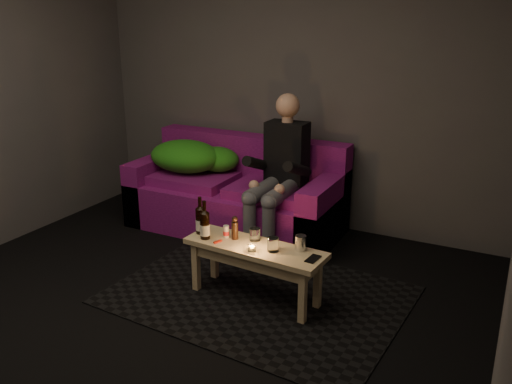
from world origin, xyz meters
TOP-DOWN VIEW (x-y plane):
  - floor at (0.00, 0.00)m, footprint 4.50×4.50m
  - room at (0.00, 0.47)m, footprint 4.50×4.50m
  - rug at (0.42, 0.74)m, footprint 2.11×1.60m
  - sofa at (-0.35, 1.82)m, footprint 1.94×0.87m
  - green_blanket at (-0.84, 1.81)m, footprint 0.85×0.58m
  - person at (0.14, 1.66)m, footprint 0.35×0.80m
  - coffee_table at (0.42, 0.69)m, footprint 1.03×0.39m
  - beer_bottle_a at (-0.04, 0.70)m, footprint 0.07×0.07m
  - beer_bottle_b at (0.04, 0.64)m, footprint 0.07×0.07m
  - salt_shaker at (0.17, 0.73)m, footprint 0.04×0.04m
  - pepper_mill at (0.24, 0.73)m, footprint 0.06×0.06m
  - tumbler_back at (0.37, 0.77)m, footprint 0.10×0.10m
  - tealight at (0.44, 0.60)m, footprint 0.06×0.06m
  - tumbler_front at (0.57, 0.66)m, footprint 0.09×0.09m
  - steel_cup at (0.72, 0.76)m, footprint 0.08×0.08m
  - smartphone at (0.85, 0.67)m, footprint 0.07×0.14m
  - red_lighter at (0.16, 0.62)m, footprint 0.04×0.07m

SIDE VIEW (x-z plane):
  - floor at x=0.00m, z-range 0.00..0.00m
  - rug at x=0.42m, z-range 0.00..0.01m
  - sofa at x=-0.35m, z-range -0.11..0.72m
  - coffee_table at x=0.42m, z-range 0.13..0.54m
  - smartphone at x=0.85m, z-range 0.41..0.42m
  - red_lighter at x=0.16m, z-range 0.41..0.42m
  - tealight at x=0.44m, z-range 0.41..0.45m
  - salt_shaker at x=0.17m, z-range 0.41..0.50m
  - tumbler_back at x=0.37m, z-range 0.41..0.50m
  - tumbler_front at x=0.57m, z-range 0.41..0.51m
  - steel_cup at x=0.72m, z-range 0.41..0.52m
  - pepper_mill at x=0.24m, z-range 0.41..0.54m
  - beer_bottle_a at x=-0.04m, z-range 0.38..0.65m
  - beer_bottle_b at x=0.04m, z-range 0.37..0.66m
  - green_blanket at x=-0.84m, z-range 0.48..0.77m
  - person at x=0.14m, z-range 0.02..1.32m
  - room at x=0.00m, z-range -0.61..3.89m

